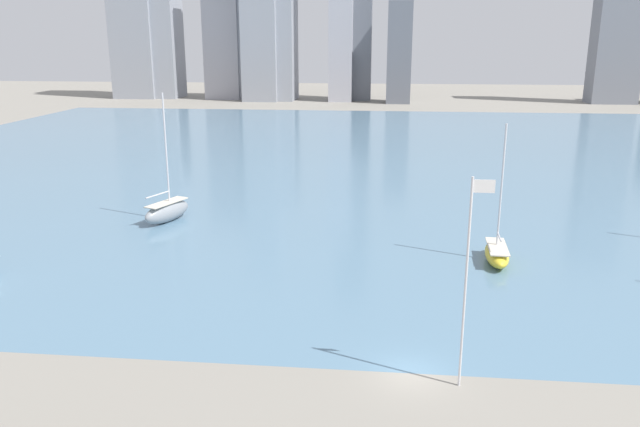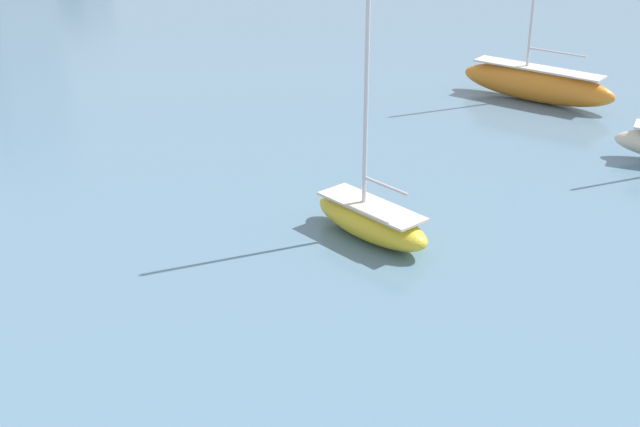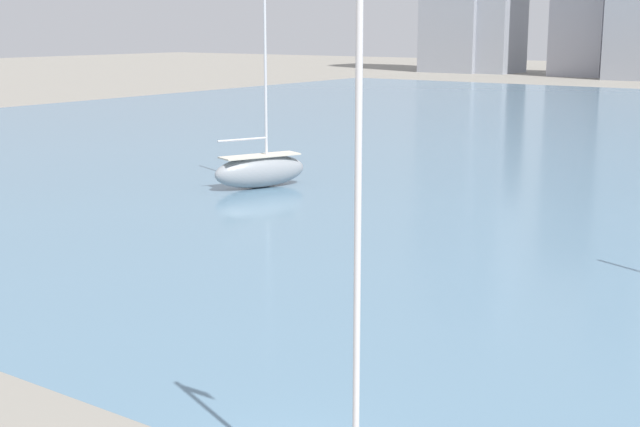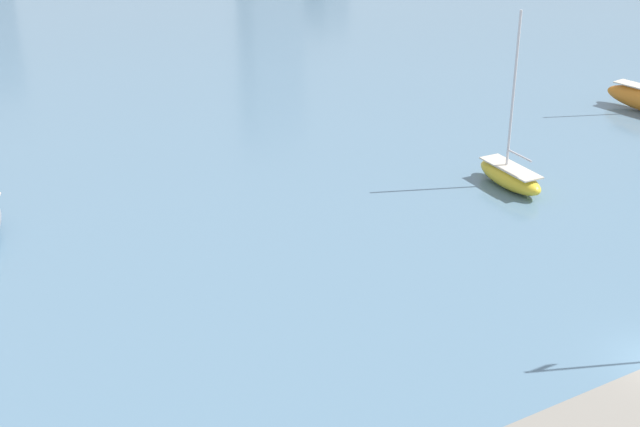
# 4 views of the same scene
# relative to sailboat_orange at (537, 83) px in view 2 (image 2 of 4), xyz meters

# --- Properties ---
(sailboat_orange) EXTENTS (3.13, 10.09, 12.04)m
(sailboat_orange) POSITION_rel_sailboat_orange_xyz_m (0.00, 0.00, 0.00)
(sailboat_orange) COLOR orange
(sailboat_orange) RESTS_ON harbor_water
(sailboat_yellow) EXTENTS (2.37, 6.28, 12.21)m
(sailboat_yellow) POSITION_rel_sailboat_orange_xyz_m (-21.64, -5.82, -0.26)
(sailboat_yellow) COLOR yellow
(sailboat_yellow) RESTS_ON harbor_water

